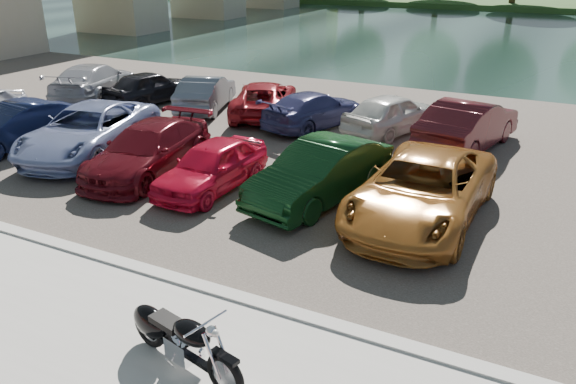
# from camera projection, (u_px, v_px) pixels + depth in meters

# --- Properties ---
(ground) EXTENTS (200.00, 200.00, 0.00)m
(ground) POSITION_uv_depth(u_px,v_px,m) (191.00, 380.00, 8.08)
(ground) COLOR #595447
(ground) RESTS_ON ground
(kerb) EXTENTS (60.00, 0.30, 0.14)m
(kerb) POSITION_uv_depth(u_px,v_px,m) (259.00, 305.00, 9.69)
(kerb) COLOR #AAA8A0
(kerb) RESTS_ON ground
(parking_lot) EXTENTS (60.00, 18.00, 0.04)m
(parking_lot) POSITION_uv_depth(u_px,v_px,m) (403.00, 154.00, 17.12)
(parking_lot) COLOR #403A34
(parking_lot) RESTS_ON ground
(river) EXTENTS (120.00, 40.00, 0.00)m
(river) POSITION_uv_depth(u_px,v_px,m) (514.00, 38.00, 40.98)
(river) COLOR black
(river) RESTS_ON ground
(far_bank) EXTENTS (120.00, 24.00, 0.60)m
(far_bank) POSITION_uv_depth(u_px,v_px,m) (545.00, 2.00, 67.19)
(far_bank) COLOR #204117
(far_bank) RESTS_ON ground
(motorcycle) EXTENTS (2.29, 0.91, 1.05)m
(motorcycle) POSITION_uv_depth(u_px,v_px,m) (175.00, 336.00, 8.11)
(motorcycle) COLOR black
(motorcycle) RESTS_ON promenade
(car_1) EXTENTS (2.02, 4.37, 1.39)m
(car_1) POSITION_uv_depth(u_px,v_px,m) (16.00, 127.00, 17.34)
(car_1) COLOR #111836
(car_1) RESTS_ON parking_lot
(car_2) EXTENTS (3.54, 5.70, 1.47)m
(car_2) POSITION_uv_depth(u_px,v_px,m) (89.00, 131.00, 16.80)
(car_2) COLOR #808DBB
(car_2) RESTS_ON parking_lot
(car_3) EXTENTS (2.36, 4.82, 1.35)m
(car_3) POSITION_uv_depth(u_px,v_px,m) (148.00, 150.00, 15.33)
(car_3) COLOR #520B13
(car_3) RESTS_ON parking_lot
(car_4) EXTENTS (1.60, 3.75, 1.26)m
(car_4) POSITION_uv_depth(u_px,v_px,m) (211.00, 166.00, 14.30)
(car_4) COLOR red
(car_4) RESTS_ON parking_lot
(car_5) EXTENTS (2.48, 4.61, 1.44)m
(car_5) POSITION_uv_depth(u_px,v_px,m) (321.00, 173.00, 13.62)
(car_5) COLOR black
(car_5) RESTS_ON parking_lot
(car_6) EXTENTS (2.66, 5.48, 1.50)m
(car_6) POSITION_uv_depth(u_px,v_px,m) (422.00, 189.00, 12.57)
(car_6) COLOR #A16225
(car_6) RESTS_ON parking_lot
(car_7) EXTENTS (3.51, 5.42, 1.46)m
(car_7) POSITION_uv_depth(u_px,v_px,m) (94.00, 81.00, 23.33)
(car_7) COLOR #A0A1A9
(car_7) RESTS_ON parking_lot
(car_8) EXTENTS (2.26, 4.10, 1.32)m
(car_8) POSITION_uv_depth(u_px,v_px,m) (150.00, 87.00, 22.64)
(car_8) COLOR black
(car_8) RESTS_ON parking_lot
(car_9) EXTENTS (2.62, 4.30, 1.34)m
(car_9) POSITION_uv_depth(u_px,v_px,m) (206.00, 93.00, 21.65)
(car_9) COLOR slate
(car_9) RESTS_ON parking_lot
(car_10) EXTENTS (3.63, 5.03, 1.27)m
(car_10) POSITION_uv_depth(u_px,v_px,m) (265.00, 99.00, 20.92)
(car_10) COLOR maroon
(car_10) RESTS_ON parking_lot
(car_11) EXTENTS (2.91, 4.57, 1.23)m
(car_11) POSITION_uv_depth(u_px,v_px,m) (314.00, 109.00, 19.54)
(car_11) COLOR navy
(car_11) RESTS_ON parking_lot
(car_12) EXTENTS (2.84, 4.29, 1.36)m
(car_12) POSITION_uv_depth(u_px,v_px,m) (392.00, 113.00, 18.86)
(car_12) COLOR silver
(car_12) RESTS_ON parking_lot
(car_13) EXTENTS (2.56, 4.90, 1.54)m
(car_13) POSITION_uv_depth(u_px,v_px,m) (468.00, 124.00, 17.29)
(car_13) COLOR #451217
(car_13) RESTS_ON parking_lot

